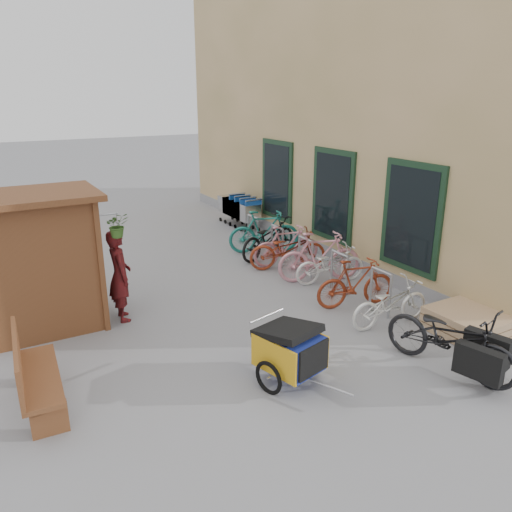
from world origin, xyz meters
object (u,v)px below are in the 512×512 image
person_kiosk (120,275)px  bike_4 (288,249)px  child_trailer (290,349)px  bike_2 (330,264)px  bench (32,374)px  bike_6 (268,238)px  kiosk (31,244)px  bike_7 (264,232)px  cargo_bike (452,339)px  pallet_stack (467,323)px  bike_0 (390,303)px  shopping_carts (239,208)px  bike_3 (319,257)px  bike_1 (356,283)px  bike_5 (286,246)px

person_kiosk → bike_4: 4.19m
child_trailer → bike_2: bearing=29.6°
bench → bike_6: 7.11m
child_trailer → kiosk: bearing=114.2°
bike_7 → cargo_bike: bearing=-165.3°
bike_6 → pallet_stack: bearing=169.9°
pallet_stack → bike_0: (-0.89, 0.95, 0.21)m
bike_0 → shopping_carts: bearing=-2.4°
pallet_stack → bike_2: bike_2 is taller
cargo_bike → bike_4: size_ratio=1.17×
bike_0 → bike_6: bearing=2.7°
pallet_stack → bike_3: bearing=101.3°
person_kiosk → bike_1: size_ratio=1.05×
bench → bike_4: bench is taller
bike_6 → bike_7: size_ratio=1.04×
cargo_bike → bike_5: 5.20m
shopping_carts → bike_5: shopping_carts is taller
cargo_bike → bike_0: 1.63m
child_trailer → bike_1: 2.98m
bike_2 → bike_4: (-0.31, 1.20, 0.06)m
person_kiosk → bike_0: person_kiosk is taller
bench → bike_0: (5.79, -0.46, -0.10)m
bench → bike_2: (6.17, 1.74, -0.11)m
bench → bike_7: 7.41m
pallet_stack → bike_1: (-0.88, 1.88, 0.27)m
shopping_carts → person_kiosk: (-4.93, -4.76, 0.25)m
bench → bike_5: 6.72m
bike_1 → bike_2: size_ratio=1.00×
cargo_bike → bike_5: bearing=71.0°
cargo_bike → bike_5: cargo_bike is taller
kiosk → pallet_stack: (6.28, -3.87, -1.34)m
bike_6 → bike_2: bearing=168.0°
bike_5 → bike_2: bearing=-159.6°
pallet_stack → bench: bench is taller
bike_1 → child_trailer: bearing=135.0°
bike_5 → child_trailer: bearing=159.0°
bench → bike_0: bench is taller
bike_3 → bike_7: bike_3 is taller
child_trailer → bike_7: bearing=48.3°
bike_1 → bike_2: (0.36, 1.26, -0.06)m
person_kiosk → bike_7: size_ratio=0.92×
bench → bike_6: bearing=36.9°
child_trailer → bike_6: 5.68m
bike_3 → bike_6: 2.00m
bike_4 → bike_5: size_ratio=1.10×
child_trailer → bike_3: (2.76, 3.01, 0.05)m
kiosk → bike_3: (5.61, -0.54, -0.99)m
bike_1 → shopping_carts: bearing=5.7°
kiosk → person_kiosk: (1.35, -0.31, -0.71)m
bike_2 → bike_6: (-0.24, 2.19, 0.08)m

